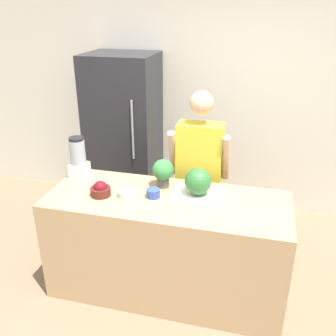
% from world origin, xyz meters
% --- Properties ---
extents(ground_plane, '(14.00, 14.00, 0.00)m').
position_xyz_m(ground_plane, '(0.00, 0.00, 0.00)').
color(ground_plane, '#7F6B51').
extents(wall_back, '(8.00, 0.06, 2.60)m').
position_xyz_m(wall_back, '(0.00, 2.08, 1.30)').
color(wall_back, silver).
rests_on(wall_back, ground_plane).
extents(counter_island, '(1.95, 0.75, 0.90)m').
position_xyz_m(counter_island, '(0.00, 0.38, 0.45)').
color(counter_island, tan).
rests_on(counter_island, ground_plane).
extents(refrigerator, '(0.76, 0.68, 1.84)m').
position_xyz_m(refrigerator, '(-0.86, 1.71, 0.92)').
color(refrigerator, '#232328').
rests_on(refrigerator, ground_plane).
extents(person, '(0.55, 0.26, 1.64)m').
position_xyz_m(person, '(0.16, 0.98, 0.84)').
color(person, '#333338').
rests_on(person, ground_plane).
extents(cutting_board, '(0.41, 0.29, 0.01)m').
position_xyz_m(cutting_board, '(0.24, 0.49, 0.91)').
color(cutting_board, white).
rests_on(cutting_board, counter_island).
extents(watermelon, '(0.22, 0.22, 0.22)m').
position_xyz_m(watermelon, '(0.23, 0.49, 1.02)').
color(watermelon, '#2D6B33').
rests_on(watermelon, cutting_board).
extents(bowl_cherries, '(0.16, 0.16, 0.13)m').
position_xyz_m(bowl_cherries, '(-0.53, 0.29, 0.95)').
color(bowl_cherries, '#511E19').
rests_on(bowl_cherries, counter_island).
extents(bowl_cream, '(0.15, 0.15, 0.08)m').
position_xyz_m(bowl_cream, '(-0.32, 0.33, 0.93)').
color(bowl_cream, beige).
rests_on(bowl_cream, counter_island).
extents(bowl_small_blue, '(0.11, 0.11, 0.07)m').
position_xyz_m(bowl_small_blue, '(-0.11, 0.37, 0.93)').
color(bowl_small_blue, '#334C9E').
rests_on(bowl_small_blue, counter_island).
extents(blender, '(0.15, 0.15, 0.37)m').
position_xyz_m(blender, '(-0.87, 0.59, 1.07)').
color(blender, silver).
rests_on(blender, counter_island).
extents(potted_plant, '(0.18, 0.18, 0.24)m').
position_xyz_m(potted_plant, '(-0.08, 0.57, 1.04)').
color(potted_plant, '#514C47').
rests_on(potted_plant, counter_island).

